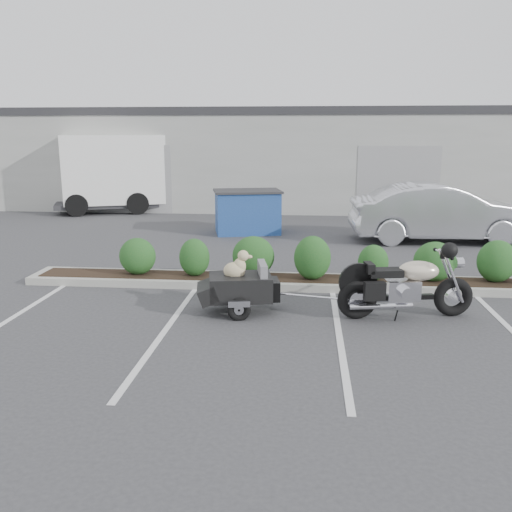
# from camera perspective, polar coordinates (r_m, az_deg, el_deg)

# --- Properties ---
(ground) EXTENTS (90.00, 90.00, 0.00)m
(ground) POSITION_cam_1_polar(r_m,az_deg,el_deg) (8.96, 0.82, -6.85)
(ground) COLOR #38383A
(ground) RESTS_ON ground
(planter_kerb) EXTENTS (12.00, 1.00, 0.15)m
(planter_kerb) POSITION_cam_1_polar(r_m,az_deg,el_deg) (11.02, 6.93, -2.79)
(planter_kerb) COLOR #9E9E93
(planter_kerb) RESTS_ON ground
(building) EXTENTS (26.00, 10.00, 4.00)m
(building) POSITION_cam_1_polar(r_m,az_deg,el_deg) (25.45, 3.93, 10.41)
(building) COLOR #9EA099
(building) RESTS_ON ground
(motorcycle) EXTENTS (2.31, 0.94, 1.33)m
(motorcycle) POSITION_cam_1_polar(r_m,az_deg,el_deg) (9.31, 15.55, -3.15)
(motorcycle) COLOR black
(motorcycle) RESTS_ON ground
(pet_trailer) EXTENTS (1.87, 1.07, 1.10)m
(pet_trailer) POSITION_cam_1_polar(r_m,az_deg,el_deg) (9.26, -1.76, -3.19)
(pet_trailer) COLOR black
(pet_trailer) RESTS_ON ground
(sedan) EXTENTS (5.07, 1.94, 1.65)m
(sedan) POSITION_cam_1_polar(r_m,az_deg,el_deg) (16.24, 18.86, 4.32)
(sedan) COLOR silver
(sedan) RESTS_ON ground
(dumpster) EXTENTS (2.28, 1.81, 1.33)m
(dumpster) POSITION_cam_1_polar(r_m,az_deg,el_deg) (16.77, -0.91, 4.72)
(dumpster) COLOR navy
(dumpster) RESTS_ON ground
(delivery_truck) EXTENTS (6.79, 4.14, 2.97)m
(delivery_truck) POSITION_cam_1_polar(r_m,az_deg,el_deg) (22.21, -12.19, 8.34)
(delivery_truck) COLOR white
(delivery_truck) RESTS_ON ground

